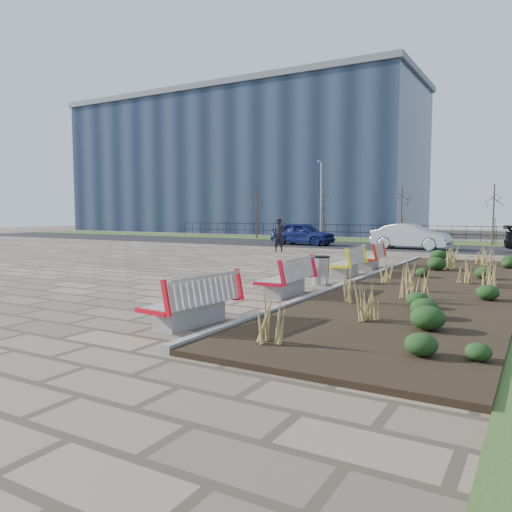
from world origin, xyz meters
The scene contains 20 objects.
ground centered at (0.00, 0.00, 0.00)m, with size 120.00×120.00×0.00m, color #806C58.
planting_bed centered at (6.25, 5.00, 0.05)m, with size 4.50×18.00×0.10m, color black.
planting_curb centered at (3.92, 5.00, 0.07)m, with size 0.16×18.00×0.15m, color gray.
grass_verge_far centered at (0.00, 28.00, 0.02)m, with size 80.00×5.00×0.04m, color #33511E.
road centered at (0.00, 22.00, 0.01)m, with size 80.00×7.00×0.02m, color black.
bench_a centered at (3.00, -2.16, 0.50)m, with size 0.90×2.10×1.00m, color red, non-canonical shape.
bench_b centered at (3.00, 1.92, 0.50)m, with size 0.90×2.10×1.00m, color red, non-canonical shape.
bench_c centered at (3.00, 6.59, 0.50)m, with size 0.90×2.10×1.00m, color #FFF50D, non-canonical shape.
bench_d centered at (3.00, 9.30, 0.50)m, with size 0.90×2.10×1.00m, color red, non-canonical shape.
litter_bin centered at (3.08, 4.16, 0.43)m, with size 0.55×0.55×0.86m, color #B2B2B7.
pedestrian centered at (-3.87, 14.88, 0.94)m, with size 0.69×0.45×1.88m, color black.
car_blue centered at (-5.18, 20.88, 0.77)m, with size 1.77×4.41×1.50m, color navy.
car_silver centered at (2.05, 20.57, 0.77)m, with size 1.59×4.55×1.50m, color #B1B5BA.
tree_a centered at (-12.00, 26.50, 2.04)m, with size 1.40×1.40×4.00m, color #4C3D2D, non-canonical shape.
tree_b centered at (-6.00, 26.50, 2.04)m, with size 1.40×1.40×4.00m, color #4C3D2D, non-canonical shape.
tree_c centered at (0.00, 26.50, 2.04)m, with size 1.40×1.40×4.00m, color #4C3D2D, non-canonical shape.
tree_d centered at (6.00, 26.50, 2.04)m, with size 1.40×1.40×4.00m, color #4C3D2D, non-canonical shape.
lamp_west centered at (-6.00, 26.00, 3.04)m, with size 0.24×0.60×6.00m, color gray, non-canonical shape.
railing_fence centered at (0.00, 29.50, 0.64)m, with size 44.00×0.10×1.20m, color black, non-canonical shape.
building_glass centered at (-22.00, 40.00, 7.50)m, with size 40.00×14.00×15.00m, color #192338.
Camera 1 is at (8.90, -9.83, 2.20)m, focal length 35.00 mm.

